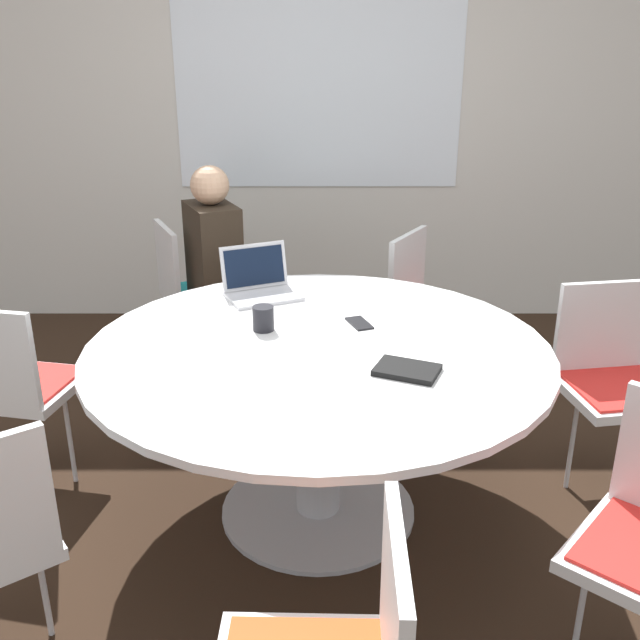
# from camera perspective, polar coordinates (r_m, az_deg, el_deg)

# --- Properties ---
(ground_plane) EXTENTS (16.00, 16.00, 0.00)m
(ground_plane) POSITION_cam_1_polar(r_m,az_deg,el_deg) (3.02, 0.00, -14.99)
(ground_plane) COLOR black
(wall_back) EXTENTS (8.00, 0.07, 2.70)m
(wall_back) POSITION_cam_1_polar(r_m,az_deg,el_deg) (4.75, 0.09, 16.11)
(wall_back) COLOR silver
(wall_back) RESTS_ON ground_plane
(conference_table) EXTENTS (1.73, 1.73, 0.74)m
(conference_table) POSITION_cam_1_polar(r_m,az_deg,el_deg) (2.71, 0.00, -4.88)
(conference_table) COLOR #B7B7BC
(conference_table) RESTS_ON ground_plane
(chair_0) EXTENTS (0.57, 0.58, 0.86)m
(chair_0) POSITION_cam_1_polar(r_m,az_deg,el_deg) (4.09, -10.04, 2.84)
(chair_0) COLOR silver
(chair_0) RESTS_ON ground_plane
(chair_1) EXTENTS (0.51, 0.50, 0.86)m
(chair_1) POSITION_cam_1_polar(r_m,az_deg,el_deg) (3.17, -23.31, -4.29)
(chair_1) COLOR silver
(chair_1) RESTS_ON ground_plane
(chair_5) EXTENTS (0.50, 0.48, 0.86)m
(chair_5) POSITION_cam_1_polar(r_m,az_deg,el_deg) (3.22, 22.62, -3.75)
(chair_5) COLOR silver
(chair_5) RESTS_ON ground_plane
(chair_6) EXTENTS (0.59, 0.59, 0.86)m
(chair_6) POSITION_cam_1_polar(r_m,az_deg,el_deg) (3.82, 8.82, 1.56)
(chair_6) COLOR silver
(chair_6) RESTS_ON ground_plane
(person_0) EXTENTS (0.35, 0.42, 1.21)m
(person_0) POSITION_cam_1_polar(r_m,az_deg,el_deg) (3.83, -8.09, 4.74)
(person_0) COLOR #2D2319
(person_0) RESTS_ON ground_plane
(laptop) EXTENTS (0.38, 0.35, 0.21)m
(laptop) POSITION_cam_1_polar(r_m,az_deg,el_deg) (3.16, -4.69, 2.93)
(laptop) COLOR silver
(laptop) RESTS_ON conference_table
(spiral_notebook) EXTENTS (0.25, 0.22, 0.02)m
(spiral_notebook) POSITION_cam_1_polar(r_m,az_deg,el_deg) (2.44, 7.14, -3.99)
(spiral_notebook) COLOR black
(spiral_notebook) RESTS_ON conference_table
(coffee_cup) EXTENTS (0.08, 0.08, 0.10)m
(coffee_cup) POSITION_cam_1_polar(r_m,az_deg,el_deg) (2.77, -4.39, 0.14)
(coffee_cup) COLOR black
(coffee_cup) RESTS_ON conference_table
(cell_phone) EXTENTS (0.11, 0.16, 0.01)m
(cell_phone) POSITION_cam_1_polar(r_m,az_deg,el_deg) (2.84, 3.33, -0.26)
(cell_phone) COLOR black
(cell_phone) RESTS_ON conference_table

